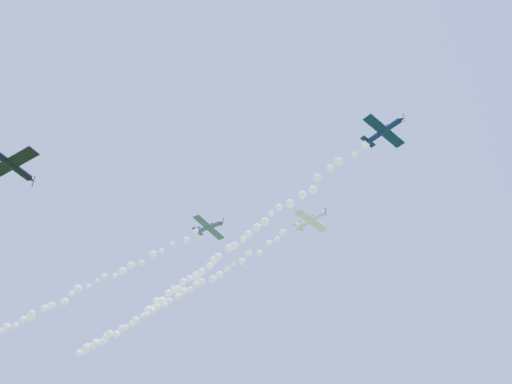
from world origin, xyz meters
The scene contains 7 objects.
plane_white centered at (4.86, 10.57, 48.74)m, with size 7.25×7.69×2.18m.
smoke_trail_white centered at (-38.81, 23.38, 48.44)m, with size 83.29×26.30×3.05m, color white, non-canonical shape.
plane_navy centered at (22.29, 0.07, 52.68)m, with size 7.59×8.07×2.91m.
smoke_trail_navy centered at (-15.46, 15.65, 52.50)m, with size 71.44×31.14×3.02m, color white, non-canonical shape.
plane_grey centered at (-7.01, -3.73, 42.37)m, with size 6.13×6.53×2.48m.
smoke_trail_grey centered at (-45.76, 1.64, 41.98)m, with size 73.88×12.17×2.89m, color white, non-canonical shape.
plane_black centered at (-10.92, -33.13, 33.08)m, with size 6.75×6.52×1.88m.
Camera 1 is at (26.55, -47.80, 2.00)m, focal length 30.00 mm.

